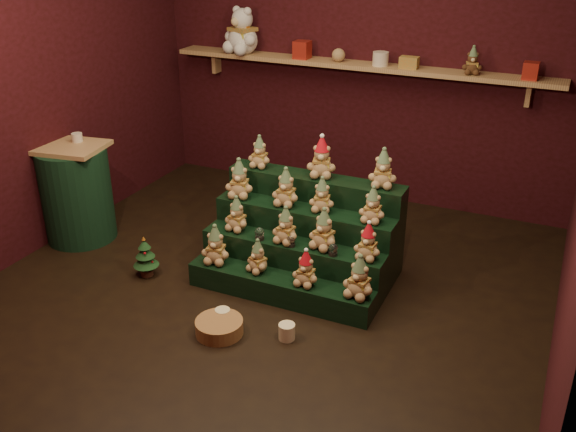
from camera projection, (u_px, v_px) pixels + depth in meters
The scene contains 40 objects.
ground at pixel (266, 287), 4.80m from camera, with size 4.00×4.00×0.00m, color black.
back_wall at pixel (363, 50), 5.89m from camera, with size 4.00×0.10×2.80m, color black.
front_wall at pixel (29, 232), 2.52m from camera, with size 4.00×0.10×2.80m, color black.
left_wall at pixel (27, 75), 4.98m from camera, with size 0.10×4.00×2.80m, color black.
back_shelf at pixel (356, 66), 5.79m from camera, with size 3.60×0.26×0.24m.
riser_tier_front at pixel (280, 288), 4.62m from camera, with size 1.40×0.22×0.18m, color black.
riser_tier_midfront at pixel (292, 264), 4.77m from camera, with size 1.40×0.22×0.36m, color black.
riser_tier_midback at pixel (304, 241), 4.91m from camera, with size 1.40×0.22×0.54m, color black.
riser_tier_back at pixel (315, 219), 5.05m from camera, with size 1.40×0.22×0.72m, color black.
teddy_0 at pixel (216, 245), 4.72m from camera, with size 0.21×0.19×0.30m, color tan, non-canonical shape.
teddy_1 at pixel (258, 256), 4.61m from camera, with size 0.18×0.16×0.25m, color tan, non-canonical shape.
teddy_2 at pixel (306, 268), 4.44m from camera, with size 0.19×0.17×0.26m, color tan, non-canonical shape.
teddy_3 at pixel (359, 277), 4.30m from camera, with size 0.22×0.20×0.31m, color tan, non-canonical shape.
teddy_4 at pixel (237, 214), 4.82m from camera, with size 0.19×0.17×0.27m, color tan, non-canonical shape.
teddy_5 at pixel (286, 225), 4.63m from camera, with size 0.20×0.18×0.28m, color tan, non-canonical shape.
teddy_6 at pixel (324, 229), 4.55m from camera, with size 0.22×0.19×0.30m, color tan, non-canonical shape.
teddy_7 at pixel (368, 241), 4.41m from camera, with size 0.19×0.17×0.27m, color tan, non-canonical shape.
teddy_8 at pixel (239, 179), 4.93m from camera, with size 0.22×0.20×0.30m, color tan, non-canonical shape.
teddy_9 at pixel (286, 187), 4.79m from camera, with size 0.21×0.19×0.29m, color tan, non-canonical shape.
teddy_10 at pixel (322, 195), 4.70m from camera, with size 0.19×0.17×0.26m, color tan, non-canonical shape.
teddy_11 at pixel (373, 205), 4.53m from camera, with size 0.19×0.17×0.26m, color tan, non-canonical shape.
teddy_12 at pixel (260, 152), 5.03m from camera, with size 0.18×0.16×0.25m, color tan, non-canonical shape.
teddy_13 at pixel (322, 157), 4.83m from camera, with size 0.22×0.20×0.31m, color tan, non-canonical shape.
teddy_14 at pixel (383, 168), 4.65m from camera, with size 0.21×0.19×0.29m, color tan, non-canonical shape.
snow_globe_a at pixel (259, 234), 4.71m from camera, with size 0.07×0.07×0.10m.
snow_globe_b at pixel (291, 241), 4.61m from camera, with size 0.07×0.07×0.09m.
snow_globe_c at pixel (333, 249), 4.49m from camera, with size 0.07×0.07×0.09m.
side_table at pixel (77, 193), 5.38m from camera, with size 0.61×0.58×0.84m.
table_ornament at pixel (77, 137), 5.27m from camera, with size 0.09×0.09×0.07m, color beige.
mini_christmas_tree at pixel (145, 256), 4.90m from camera, with size 0.20×0.20×0.33m.
mug_left at pixel (223, 316), 4.37m from camera, with size 0.10×0.10×0.10m, color beige.
mug_right at pixel (287, 332), 4.20m from camera, with size 0.11×0.11×0.11m, color beige.
wicker_basket at pixel (219, 327), 4.26m from camera, with size 0.32×0.32×0.10m, color olive.
white_bear at pixel (242, 24), 6.06m from camera, with size 0.39×0.35×0.54m, color white, non-canonical shape.
brown_bear at pixel (472, 61), 5.32m from camera, with size 0.16×0.15×0.23m, color #4C2C19, non-canonical shape.
gift_tin_red_a at pixel (302, 50), 5.92m from camera, with size 0.14×0.14×0.16m, color #A72519.
gift_tin_cream at pixel (381, 59), 5.65m from camera, with size 0.14×0.14×0.12m, color beige.
gift_tin_red_b at pixel (531, 71), 5.17m from camera, with size 0.12×0.12×0.14m, color #A72519.
shelf_plush_ball at pixel (338, 55), 5.80m from camera, with size 0.12×0.12×0.12m, color tan.
scarf_gift_box at pixel (409, 62), 5.55m from camera, with size 0.16×0.10×0.10m, color #C55F1B.
Camera 1 is at (1.86, -3.67, 2.53)m, focal length 40.00 mm.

